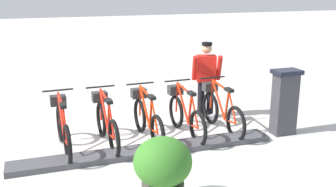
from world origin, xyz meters
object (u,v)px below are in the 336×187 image
worker_near_rack (206,77)px  payment_kiosk (285,101)px  bike_docked_0 (221,110)px  bike_docked_4 (63,127)px  bike_docked_1 (185,114)px  planter_bush (163,169)px  bike_docked_2 (147,118)px  bike_docked_3 (106,122)px

worker_near_rack → payment_kiosk: bearing=-143.5°
worker_near_rack → bike_docked_0: bearing=177.2°
bike_docked_0 → bike_docked_4: 3.06m
bike_docked_1 → planter_bush: size_ratio=1.77×
payment_kiosk → bike_docked_2: (0.57, 2.60, -0.24)m
bike_docked_3 → planter_bush: (-2.36, -0.29, 0.11)m
payment_kiosk → bike_docked_3: size_ratio=0.74×
worker_near_rack → bike_docked_2: bearing=117.6°
payment_kiosk → bike_docked_3: 3.42m
payment_kiosk → bike_docked_2: payment_kiosk is taller
bike_docked_1 → bike_docked_3: (0.00, 1.53, 0.00)m
bike_docked_2 → bike_docked_3: same height
bike_docked_0 → worker_near_rack: worker_near_rack is taller
bike_docked_3 → worker_near_rack: worker_near_rack is taller
bike_docked_4 → bike_docked_3: bearing=-90.0°
payment_kiosk → bike_docked_4: 4.17m
worker_near_rack → planter_bush: bearing=147.3°
bike_docked_1 → bike_docked_4: (0.00, 2.29, 0.00)m
bike_docked_3 → planter_bush: bearing=-172.9°
payment_kiosk → bike_docked_1: 1.94m
bike_docked_0 → worker_near_rack: bearing=-2.8°
bike_docked_1 → worker_near_rack: 1.25m
bike_docked_0 → bike_docked_3: size_ratio=1.00×
bike_docked_2 → bike_docked_3: bearing=90.0°
bike_docked_1 → bike_docked_3: same height
payment_kiosk → bike_docked_2: 2.67m
bike_docked_0 → bike_docked_2: size_ratio=1.00×
payment_kiosk → bike_docked_1: payment_kiosk is taller
payment_kiosk → bike_docked_0: 1.24m
bike_docked_1 → bike_docked_2: size_ratio=1.00×
worker_near_rack → bike_docked_3: bearing=109.4°
payment_kiosk → planter_bush: payment_kiosk is taller
bike_docked_0 → bike_docked_1: bearing=90.0°
bike_docked_0 → worker_near_rack: 0.95m
bike_docked_2 → payment_kiosk: bearing=-102.4°
bike_docked_4 → payment_kiosk: bearing=-97.9°
bike_docked_1 → bike_docked_3: 1.53m
bike_docked_4 → worker_near_rack: bearing=-75.2°
bike_docked_1 → planter_bush: bearing=152.4°
bike_docked_4 → worker_near_rack: size_ratio=1.04×
bike_docked_3 → worker_near_rack: (0.82, -2.33, 0.48)m
bike_docked_1 → bike_docked_2: same height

